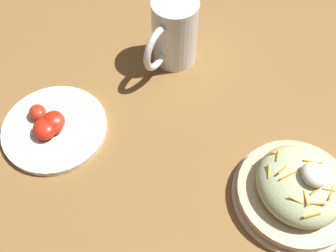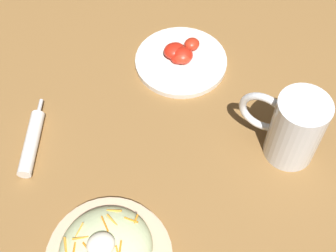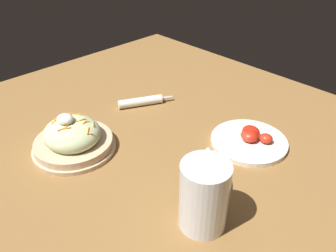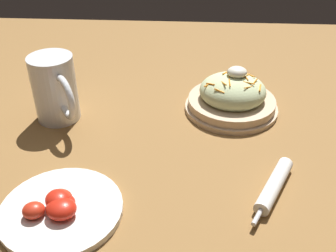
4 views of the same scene
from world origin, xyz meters
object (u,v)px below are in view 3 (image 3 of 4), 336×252
object	(u,v)px
salad_plate	(73,138)
napkin_roll	(141,102)
beer_mug	(204,197)
tomato_plate	(250,140)

from	to	relation	value
salad_plate	napkin_roll	size ratio (longest dim) A/B	1.30
beer_mug	tomato_plate	distance (m)	0.32
napkin_roll	tomato_plate	world-z (taller)	tomato_plate
beer_mug	tomato_plate	bearing A→B (deg)	106.35
salad_plate	napkin_roll	distance (m)	0.29
tomato_plate	napkin_roll	bearing A→B (deg)	-168.25
salad_plate	napkin_roll	xyz separation A→B (m)	(-0.06, 0.28, -0.02)
beer_mug	tomato_plate	xyz separation A→B (m)	(-0.09, 0.30, -0.06)
salad_plate	beer_mug	distance (m)	0.40
salad_plate	tomato_plate	distance (m)	0.47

